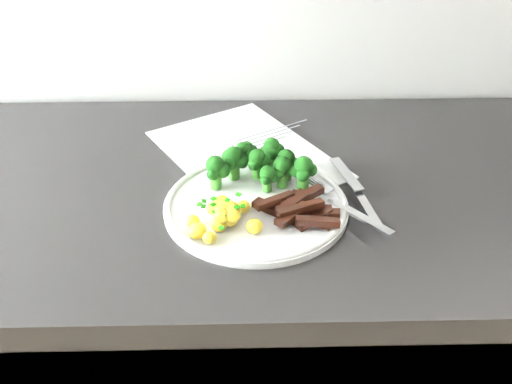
% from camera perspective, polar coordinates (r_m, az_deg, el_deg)
% --- Properties ---
extents(counter, '(2.37, 0.59, 0.89)m').
position_cam_1_polar(counter, '(1.24, 0.36, -16.94)').
color(counter, black).
rests_on(counter, ground).
extents(recipe_paper, '(0.35, 0.38, 0.00)m').
position_cam_1_polar(recipe_paper, '(1.02, -0.95, 3.56)').
color(recipe_paper, white).
rests_on(recipe_paper, counter).
extents(plate, '(0.27, 0.27, 0.02)m').
position_cam_1_polar(plate, '(0.89, -0.00, -1.21)').
color(plate, white).
rests_on(plate, counter).
extents(broccoli, '(0.16, 0.11, 0.06)m').
position_cam_1_polar(broccoli, '(0.92, 0.46, 2.78)').
color(broccoli, '#28601A').
rests_on(broccoli, plate).
extents(potatoes, '(0.11, 0.09, 0.04)m').
position_cam_1_polar(potatoes, '(0.84, -3.01, -2.05)').
color(potatoes, gold).
rests_on(potatoes, plate).
extents(beef_strips, '(0.12, 0.09, 0.03)m').
position_cam_1_polar(beef_strips, '(0.86, 4.03, -1.63)').
color(beef_strips, black).
rests_on(beef_strips, plate).
extents(fork, '(0.12, 0.16, 0.02)m').
position_cam_1_polar(fork, '(0.87, 8.40, -1.34)').
color(fork, '#BCBCC1').
rests_on(fork, plate).
extents(knife, '(0.05, 0.19, 0.02)m').
position_cam_1_polar(knife, '(0.91, 9.76, -0.76)').
color(knife, '#BCBCC1').
rests_on(knife, plate).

